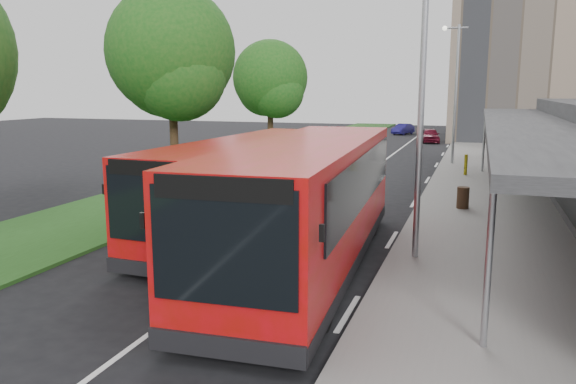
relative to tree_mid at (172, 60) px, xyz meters
name	(u,v)px	position (x,y,z in m)	size (l,w,h in m)	color
ground	(239,268)	(7.01, -9.05, -5.71)	(120.00, 120.00, 0.00)	black
pavement	(484,170)	(13.01, 10.95, -5.64)	(5.00, 80.00, 0.15)	gray
grass_verge	(265,161)	(0.01, 10.95, -5.66)	(5.00, 80.00, 0.10)	#1E4416
lane_centre_line	(359,179)	(7.01, 5.95, -5.71)	(0.12, 70.00, 0.01)	silver
kerb_dashes	(432,172)	(10.31, 9.95, -5.71)	(0.12, 56.00, 0.01)	silver
tree_mid	(172,60)	(0.00, 0.00, 0.00)	(5.51, 5.51, 8.85)	#311D13
tree_far	(270,83)	(0.00, 12.00, -0.83)	(4.70, 4.70, 7.56)	#311D13
lamp_post_near	(419,81)	(11.13, -7.05, -1.00)	(1.44, 0.28, 8.00)	#96989F
lamp_post_far	(455,85)	(11.13, 12.95, -1.00)	(1.44, 0.28, 8.00)	#96989F
bus_main	(309,204)	(8.66, -8.40, -4.06)	(3.53, 11.56, 3.23)	red
bus_second	(246,186)	(5.83, -5.74, -4.20)	(3.02, 10.54, 2.96)	red
litter_bin	(463,198)	(12.21, -0.30, -5.17)	(0.44, 0.44, 0.80)	#392617
bollard	(466,165)	(12.08, 8.33, -5.04)	(0.17, 0.17, 1.05)	yellow
car_near	(430,135)	(8.68, 27.72, -5.11)	(1.43, 3.57, 1.22)	#590C1D
car_far	(403,129)	(5.35, 35.76, -5.18)	(1.12, 3.22, 1.06)	navy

